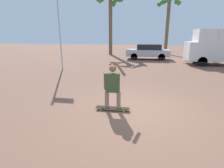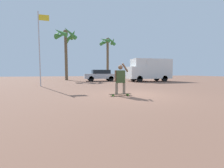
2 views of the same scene
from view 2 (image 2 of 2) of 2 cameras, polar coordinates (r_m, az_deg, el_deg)
The scene contains 8 objects.
ground_plane at distance 8.14m, azimuth 7.92°, elevation -4.07°, with size 80.00×80.00×0.00m, color brown.
skateboard at distance 7.71m, azimuth 3.17°, elevation -3.90°, with size 1.15×0.22×0.10m.
person_skateboarder at distance 7.64m, azimuth 3.19°, elevation 2.44°, with size 0.74×0.23×1.58m.
camper_van at distance 20.52m, azimuth 14.15°, elevation 5.44°, with size 5.74×2.13×2.94m.
parked_car_silver at distance 20.88m, azimuth -4.47°, elevation 3.41°, with size 4.36×1.88×1.54m.
palm_tree_near_van at distance 27.44m, azimuth -1.66°, elevation 14.11°, with size 2.99×3.03×7.39m.
palm_tree_center_background at distance 24.80m, azimuth -17.24°, elevation 16.27°, with size 3.60×3.73×7.83m.
flagpole at distance 14.36m, azimuth -25.76°, elevation 13.28°, with size 0.91×0.12×6.26m.
Camera 2 is at (-3.19, -7.40, 1.20)m, focal length 24.00 mm.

